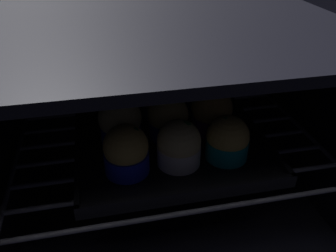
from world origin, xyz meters
TOP-DOWN VIEW (x-y plane):
  - oven_cavity at (0.00, 26.25)cm, footprint 59.00×47.00cm
  - oven_rack at (0.00, 22.00)cm, footprint 54.80×42.00cm
  - baking_tray at (0.00, 20.96)cm, footprint 33.20×33.20cm
  - muffin_row0_col0 at (-8.41, 12.35)cm, footprint 7.06×7.06cm
  - muffin_row0_col1 at (0.22, 12.69)cm, footprint 7.06×7.06cm
  - muffin_row0_col2 at (8.17, 12.66)cm, footprint 7.06×7.06cm
  - muffin_row1_col0 at (-8.53, 20.86)cm, footprint 7.56×7.56cm
  - muffin_row1_col1 at (-0.07, 20.93)cm, footprint 7.34×7.34cm
  - muffin_row1_col2 at (8.16, 21.08)cm, footprint 7.58×7.58cm
  - muffin_row2_col0 at (-7.95, 29.52)cm, footprint 7.55×7.55cm
  - muffin_row2_col1 at (0.18, 29.06)cm, footprint 7.06×7.06cm
  - muffin_row2_col2 at (8.52, 29.42)cm, footprint 7.06×7.06cm

SIDE VIEW (x-z plane):
  - oven_rack at x=0.00cm, z-range 13.20..14.00cm
  - baking_tray at x=0.00cm, z-range 13.58..15.78cm
  - oven_cavity at x=0.00cm, z-range -1.50..35.50cm
  - muffin_row0_col2 at x=8.17cm, z-range 14.73..22.29cm
  - muffin_row2_col1 at x=0.18cm, z-range 14.77..22.31cm
  - muffin_row2_col2 at x=8.52cm, z-range 14.76..22.44cm
  - muffin_row2_col0 at x=-7.95cm, z-range 14.74..22.52cm
  - muffin_row0_col1 at x=0.22cm, z-range 14.79..22.57cm
  - muffin_row1_col1 at x=-0.07cm, z-range 14.77..22.88cm
  - muffin_row0_col0 at x=-8.41cm, z-range 14.88..23.09cm
  - muffin_row1_col2 at x=8.16cm, z-range 14.83..23.41cm
  - muffin_row1_col0 at x=-8.53cm, z-range 14.90..23.59cm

